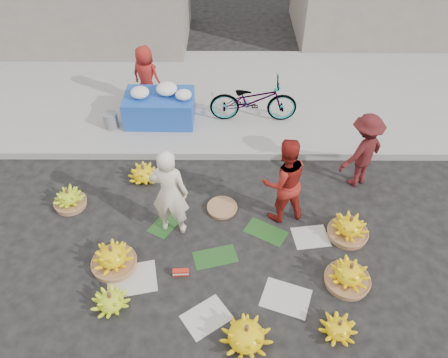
{
  "coord_description": "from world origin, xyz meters",
  "views": [
    {
      "loc": [
        0.05,
        -4.24,
        5.35
      ],
      "look_at": [
        0.03,
        0.79,
        0.7
      ],
      "focal_mm": 35.0,
      "sensor_mm": 36.0,
      "label": 1
    }
  ],
  "objects_px": {
    "banana_bunch_0": "(113,257)",
    "bicycle": "(253,100)",
    "vendor_cream": "(169,193)",
    "flower_table": "(160,106)",
    "banana_bunch_4": "(349,275)"
  },
  "relations": [
    {
      "from": "banana_bunch_0",
      "to": "banana_bunch_4",
      "type": "distance_m",
      "value": 3.4
    },
    {
      "from": "banana_bunch_4",
      "to": "vendor_cream",
      "type": "bearing_deg",
      "value": 158.58
    },
    {
      "from": "banana_bunch_4",
      "to": "vendor_cream",
      "type": "xyz_separation_m",
      "value": [
        -2.58,
        1.01,
        0.6
      ]
    },
    {
      "from": "flower_table",
      "to": "bicycle",
      "type": "relative_size",
      "value": 0.79
    },
    {
      "from": "banana_bunch_0",
      "to": "bicycle",
      "type": "bearing_deg",
      "value": 58.68
    },
    {
      "from": "flower_table",
      "to": "vendor_cream",
      "type": "bearing_deg",
      "value": -79.26
    },
    {
      "from": "flower_table",
      "to": "banana_bunch_4",
      "type": "bearing_deg",
      "value": -50.57
    },
    {
      "from": "banana_bunch_0",
      "to": "banana_bunch_4",
      "type": "bearing_deg",
      "value": -4.73
    },
    {
      "from": "vendor_cream",
      "to": "flower_table",
      "type": "relative_size",
      "value": 1.14
    },
    {
      "from": "banana_bunch_0",
      "to": "bicycle",
      "type": "xyz_separation_m",
      "value": [
        2.2,
        3.61,
        0.39
      ]
    },
    {
      "from": "banana_bunch_0",
      "to": "bicycle",
      "type": "relative_size",
      "value": 0.37
    },
    {
      "from": "banana_bunch_0",
      "to": "vendor_cream",
      "type": "relative_size",
      "value": 0.41
    },
    {
      "from": "banana_bunch_0",
      "to": "vendor_cream",
      "type": "distance_m",
      "value": 1.25
    },
    {
      "from": "banana_bunch_4",
      "to": "banana_bunch_0",
      "type": "bearing_deg",
      "value": 175.27
    },
    {
      "from": "banana_bunch_0",
      "to": "banana_bunch_4",
      "type": "relative_size",
      "value": 0.96
    }
  ]
}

